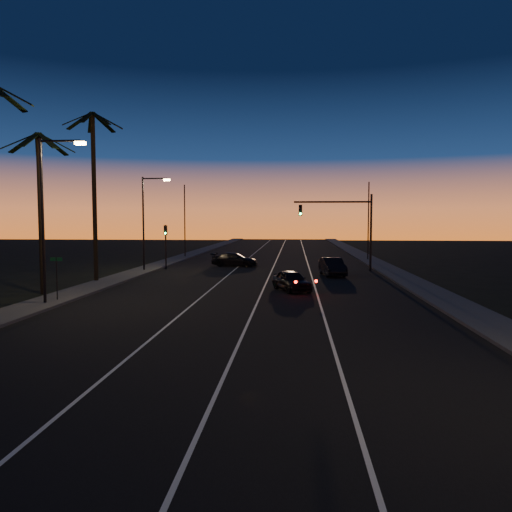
# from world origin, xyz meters

# --- Properties ---
(road) EXTENTS (20.00, 170.00, 0.01)m
(road) POSITION_xyz_m (0.00, 30.00, 0.01)
(road) COLOR black
(road) RESTS_ON ground
(sidewalk_left) EXTENTS (2.40, 170.00, 0.16)m
(sidewalk_left) POSITION_xyz_m (-11.20, 30.00, 0.08)
(sidewalk_left) COLOR #393936
(sidewalk_left) RESTS_ON ground
(sidewalk_right) EXTENTS (2.40, 170.00, 0.16)m
(sidewalk_right) POSITION_xyz_m (11.20, 30.00, 0.08)
(sidewalk_right) COLOR #393936
(sidewalk_right) RESTS_ON ground
(lane_stripe_left) EXTENTS (0.12, 160.00, 0.01)m
(lane_stripe_left) POSITION_xyz_m (-3.00, 30.00, 0.02)
(lane_stripe_left) COLOR silver
(lane_stripe_left) RESTS_ON road
(lane_stripe_mid) EXTENTS (0.12, 160.00, 0.01)m
(lane_stripe_mid) POSITION_xyz_m (0.50, 30.00, 0.02)
(lane_stripe_mid) COLOR silver
(lane_stripe_mid) RESTS_ON road
(lane_stripe_right) EXTENTS (0.12, 160.00, 0.01)m
(lane_stripe_right) POSITION_xyz_m (4.00, 30.00, 0.02)
(lane_stripe_right) COLOR silver
(lane_stripe_right) RESTS_ON road
(palm_mid) EXTENTS (4.25, 4.16, 10.03)m
(palm_mid) POSITION_xyz_m (-13.20, 24.00, 6.25)
(palm_mid) COLOR black
(palm_mid) RESTS_ON ground
(palm_far) EXTENTS (4.25, 4.16, 12.53)m
(palm_far) POSITION_xyz_m (-12.20, 30.00, 7.61)
(palm_far) COLOR black
(palm_far) RESTS_ON ground
(streetlight_left_near) EXTENTS (2.55, 0.26, 9.00)m
(streetlight_left_near) POSITION_xyz_m (-10.70, 20.00, 5.32)
(streetlight_left_near) COLOR black
(streetlight_left_near) RESTS_ON ground
(streetlight_left_far) EXTENTS (2.55, 0.26, 8.50)m
(streetlight_left_far) POSITION_xyz_m (-10.69, 38.00, 5.06)
(streetlight_left_far) COLOR black
(streetlight_left_far) RESTS_ON ground
(street_sign) EXTENTS (0.70, 0.06, 2.60)m
(street_sign) POSITION_xyz_m (-10.80, 21.00, 1.66)
(street_sign) COLOR black
(street_sign) RESTS_ON ground
(signal_mast) EXTENTS (7.10, 0.41, 7.00)m
(signal_mast) POSITION_xyz_m (7.14, 39.99, 4.78)
(signal_mast) COLOR black
(signal_mast) RESTS_ON ground
(signal_post) EXTENTS (0.28, 0.37, 4.20)m
(signal_post) POSITION_xyz_m (-9.50, 39.98, 2.89)
(signal_post) COLOR black
(signal_post) RESTS_ON ground
(far_pole_left) EXTENTS (0.14, 0.14, 9.00)m
(far_pole_left) POSITION_xyz_m (-11.00, 55.00, 4.50)
(far_pole_left) COLOR black
(far_pole_left) RESTS_ON ground
(far_pole_right) EXTENTS (0.14, 0.14, 9.00)m
(far_pole_right) POSITION_xyz_m (11.00, 52.00, 4.50)
(far_pole_right) COLOR black
(far_pole_right) RESTS_ON ground
(lead_car) EXTENTS (3.10, 4.66, 1.35)m
(lead_car) POSITION_xyz_m (2.39, 26.57, 0.69)
(lead_car) COLOR black
(lead_car) RESTS_ON road
(right_car) EXTENTS (2.17, 4.69, 1.49)m
(right_car) POSITION_xyz_m (5.74, 35.85, 0.76)
(right_car) COLOR black
(right_car) RESTS_ON road
(cross_car) EXTENTS (4.88, 2.55, 1.35)m
(cross_car) POSITION_xyz_m (-3.42, 43.62, 0.69)
(cross_car) COLOR black
(cross_car) RESTS_ON road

